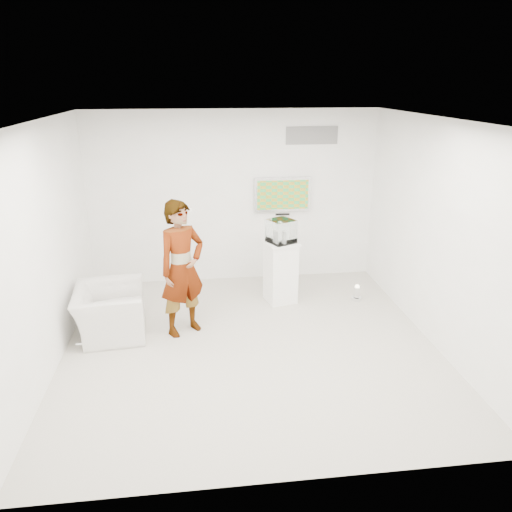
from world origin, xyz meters
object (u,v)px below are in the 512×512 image
at_px(person, 182,268).
at_px(armchair, 110,311).
at_px(pedestal, 281,272).
at_px(floor_uplight, 357,293).
at_px(tv, 282,194).

bearing_deg(person, armchair, 143.02).
relative_size(pedestal, floor_uplight, 3.83).
xyz_separation_m(tv, person, (-1.74, -1.92, -0.58)).
bearing_deg(person, tv, 13.57).
xyz_separation_m(person, pedestal, (1.55, 0.88, -0.47)).
relative_size(tv, armchair, 0.93).
distance_m(tv, floor_uplight, 2.14).
distance_m(tv, person, 2.66).
distance_m(person, armchair, 1.21).
relative_size(tv, person, 0.52).
relative_size(tv, pedestal, 0.99).
height_order(tv, person, person).
height_order(tv, floor_uplight, tv).
bearing_deg(person, floor_uplight, -19.72).
distance_m(tv, pedestal, 1.49).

